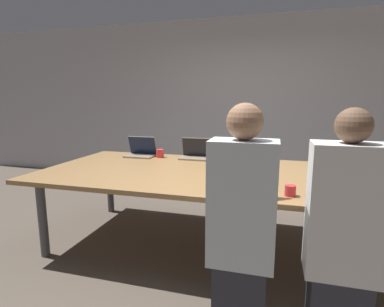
# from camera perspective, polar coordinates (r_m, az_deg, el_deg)

# --- Properties ---
(ground_plane) EXTENTS (24.00, 24.00, 0.00)m
(ground_plane) POSITION_cam_1_polar(r_m,az_deg,el_deg) (3.14, 4.57, -17.29)
(ground_plane) COLOR brown
(curtain_wall) EXTENTS (12.00, 0.06, 2.80)m
(curtain_wall) POSITION_cam_1_polar(r_m,az_deg,el_deg) (5.24, 10.02, 9.50)
(curtain_wall) COLOR #ADADB2
(curtain_wall) RESTS_ON ground_plane
(conference_table) EXTENTS (3.40, 1.54, 0.77)m
(conference_table) POSITION_cam_1_polar(r_m,az_deg,el_deg) (2.88, 4.77, -4.54)
(conference_table) COLOR #9E7547
(conference_table) RESTS_ON ground_plane
(laptop_near_right) EXTENTS (0.35, 0.22, 0.21)m
(laptop_near_right) POSITION_cam_1_polar(r_m,az_deg,el_deg) (2.24, 27.07, -6.92)
(laptop_near_right) COLOR silver
(laptop_near_right) RESTS_ON conference_table
(person_near_right) EXTENTS (0.40, 0.24, 1.41)m
(person_near_right) POSITION_cam_1_polar(r_m,az_deg,el_deg) (1.96, 26.81, -14.04)
(person_near_right) COLOR #2D2D38
(person_near_right) RESTS_ON ground_plane
(bottle_near_right) EXTENTS (0.06, 0.06, 0.24)m
(bottle_near_right) POSITION_cam_1_polar(r_m,az_deg,el_deg) (2.46, 32.65, -5.03)
(bottle_near_right) COLOR #ADD1E0
(bottle_near_right) RESTS_ON conference_table
(laptop_far_midleft) EXTENTS (0.35, 0.23, 0.24)m
(laptop_far_midleft) POSITION_cam_1_polar(r_m,az_deg,el_deg) (3.51, 0.71, 0.17)
(laptop_far_midleft) COLOR gray
(laptop_far_midleft) RESTS_ON conference_table
(cup_far_midleft) EXTENTS (0.09, 0.09, 0.10)m
(cup_far_midleft) POSITION_cam_1_polar(r_m,az_deg,el_deg) (3.44, 4.97, -0.42)
(cup_far_midleft) COLOR red
(cup_far_midleft) RESTS_ON conference_table
(laptop_far_left) EXTENTS (0.35, 0.24, 0.24)m
(laptop_far_left) POSITION_cam_1_polar(r_m,az_deg,el_deg) (3.69, -9.66, 0.54)
(laptop_far_left) COLOR gray
(laptop_far_left) RESTS_ON conference_table
(cup_far_left) EXTENTS (0.09, 0.09, 0.10)m
(cup_far_left) POSITION_cam_1_polar(r_m,az_deg,el_deg) (3.60, -6.11, 0.03)
(cup_far_left) COLOR red
(cup_far_left) RESTS_ON conference_table
(laptop_near_midright) EXTENTS (0.35, 0.25, 0.25)m
(laptop_near_midright) POSITION_cam_1_polar(r_m,az_deg,el_deg) (2.21, 11.31, -5.94)
(laptop_near_midright) COLOR silver
(laptop_near_midright) RESTS_ON conference_table
(person_near_midright) EXTENTS (0.40, 0.24, 1.43)m
(person_near_midright) POSITION_cam_1_polar(r_m,az_deg,el_deg) (1.90, 9.44, -13.29)
(person_near_midright) COLOR #2D2D38
(person_near_midright) RESTS_ON ground_plane
(cup_near_midright) EXTENTS (0.08, 0.08, 0.08)m
(cup_near_midright) POSITION_cam_1_polar(r_m,az_deg,el_deg) (2.27, 18.21, -6.72)
(cup_near_midright) COLOR red
(cup_near_midright) RESTS_ON conference_table
(bottle_near_midright) EXTENTS (0.07, 0.07, 0.22)m
(bottle_near_midright) POSITION_cam_1_polar(r_m,az_deg,el_deg) (2.38, 4.94, -4.05)
(bottle_near_midright) COLOR black
(bottle_near_midright) RESTS_ON conference_table
(stapler) EXTENTS (0.05, 0.15, 0.05)m
(stapler) POSITION_cam_1_polar(r_m,az_deg,el_deg) (2.62, 10.75, -4.46)
(stapler) COLOR black
(stapler) RESTS_ON conference_table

